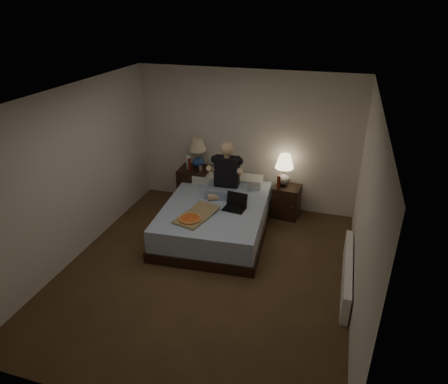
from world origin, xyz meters
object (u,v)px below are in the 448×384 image
(lamp_left, at_px, (198,153))
(pizza_box, at_px, (190,219))
(bed, at_px, (215,218))
(beer_bottle_left, at_px, (190,165))
(nightstand_right, at_px, (286,201))
(water_bottle, at_px, (188,163))
(soda_can, at_px, (200,168))
(person, at_px, (226,170))
(beer_bottle_right, at_px, (279,182))
(radiator, at_px, (347,273))
(laptop, at_px, (234,203))
(nightstand_left, at_px, (195,186))
(lamp_right, at_px, (284,170))

(lamp_left, relative_size, pizza_box, 0.74)
(bed, xyz_separation_m, beer_bottle_left, (-0.73, 0.77, 0.57))
(nightstand_right, xyz_separation_m, lamp_left, (-1.69, 0.08, 0.71))
(water_bottle, relative_size, soda_can, 2.50)
(lamp_left, height_order, person, person)
(water_bottle, bearing_deg, nightstand_right, 1.97)
(nightstand_right, distance_m, lamp_left, 1.83)
(beer_bottle_right, relative_size, radiator, 0.14)
(laptop, distance_m, pizza_box, 0.77)
(lamp_left, height_order, beer_bottle_right, lamp_left)
(nightstand_right, xyz_separation_m, radiator, (1.09, -1.69, -0.09))
(nightstand_left, relative_size, nightstand_right, 1.24)
(beer_bottle_right, xyz_separation_m, pizza_box, (-1.08, -1.45, -0.12))
(water_bottle, distance_m, soda_can, 0.25)
(bed, bearing_deg, pizza_box, -110.53)
(beer_bottle_left, bearing_deg, nightstand_left, 69.71)
(beer_bottle_right, distance_m, radiator, 2.08)
(bed, distance_m, nightstand_left, 1.13)
(soda_can, xyz_separation_m, pizza_box, (0.35, -1.45, -0.20))
(laptop, height_order, pizza_box, laptop)
(bed, distance_m, radiator, 2.27)
(beer_bottle_right, xyz_separation_m, laptop, (-0.54, -0.90, -0.04))
(beer_bottle_right, bearing_deg, pizza_box, -126.58)
(water_bottle, bearing_deg, person, -29.06)
(laptop, height_order, radiator, laptop)
(beer_bottle_right, relative_size, person, 0.25)
(bed, xyz_separation_m, pizza_box, (-0.19, -0.64, 0.31))
(radiator, bearing_deg, beer_bottle_right, 127.78)
(soda_can, relative_size, person, 0.11)
(bed, distance_m, laptop, 0.52)
(water_bottle, bearing_deg, beer_bottle_right, -1.07)
(soda_can, bearing_deg, pizza_box, -76.25)
(nightstand_left, xyz_separation_m, radiator, (2.81, -1.68, -0.16))
(nightstand_right, height_order, lamp_left, lamp_left)
(lamp_left, bearing_deg, nightstand_left, -110.59)
(bed, xyz_separation_m, beer_bottle_right, (0.89, 0.81, 0.43))
(lamp_left, distance_m, water_bottle, 0.25)
(bed, bearing_deg, nightstand_left, 123.36)
(lamp_right, xyz_separation_m, water_bottle, (-1.73, -0.13, -0.01))
(nightstand_right, relative_size, lamp_left, 1.03)
(lamp_right, relative_size, pizza_box, 0.74)
(pizza_box, bearing_deg, lamp_right, 69.03)
(bed, distance_m, beer_bottle_right, 1.28)
(person, bearing_deg, pizza_box, -109.49)
(person, bearing_deg, laptop, -64.04)
(beer_bottle_left, bearing_deg, bed, -46.34)
(lamp_right, bearing_deg, nightstand_left, -177.37)
(soda_can, bearing_deg, laptop, -45.30)
(person, xyz_separation_m, laptop, (0.26, -0.45, -0.35))
(bed, distance_m, person, 0.82)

